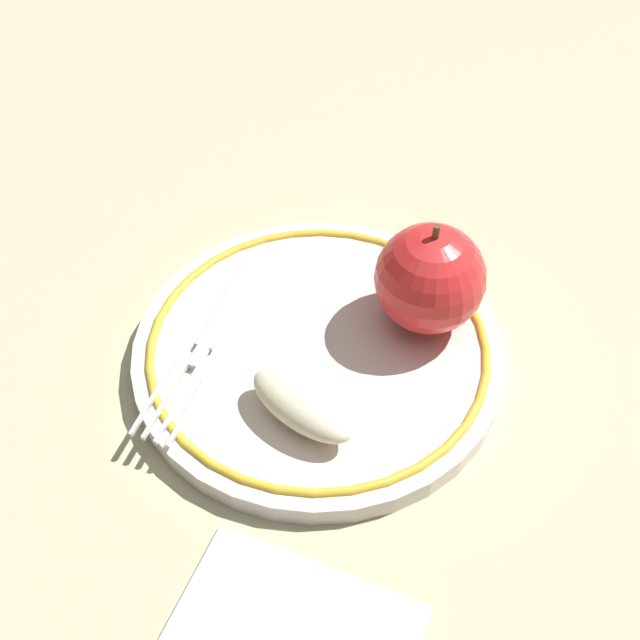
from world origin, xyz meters
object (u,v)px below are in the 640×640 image
at_px(plate, 320,349).
at_px(apple_slice_front, 302,405).
at_px(apple_red_whole, 430,279).
at_px(fork, 212,333).

relative_size(plate, apple_slice_front, 3.27).
relative_size(apple_red_whole, apple_slice_front, 1.09).
distance_m(plate, apple_red_whole, 0.08).
height_order(apple_red_whole, fork, apple_red_whole).
relative_size(apple_slice_front, fork, 0.44).
distance_m(plate, apple_slice_front, 0.06).
bearing_deg(fork, apple_slice_front, 62.22).
bearing_deg(fork, apple_red_whole, 116.34).
bearing_deg(plate, fork, -93.39).
bearing_deg(fork, plate, 105.32).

